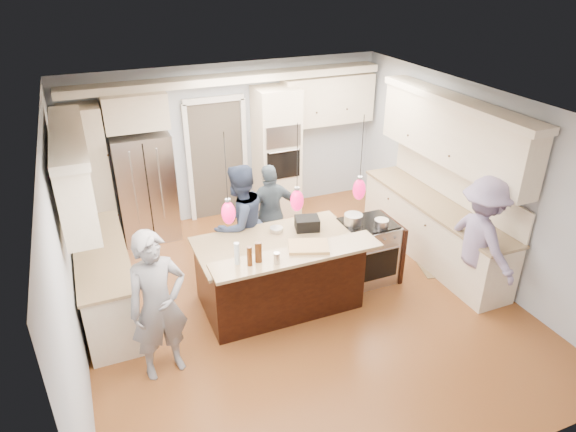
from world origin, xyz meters
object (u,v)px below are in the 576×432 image
(kitchen_island, at_px, (279,272))
(island_range, at_px, (368,250))
(person_far_left, at_px, (240,225))
(refrigerator, at_px, (146,187))
(person_bar_end, at_px, (158,306))

(kitchen_island, relative_size, island_range, 2.28)
(kitchen_island, distance_m, person_far_left, 0.92)
(refrigerator, height_order, island_range, refrigerator)
(kitchen_island, relative_size, person_far_left, 1.19)
(person_bar_end, height_order, person_far_left, person_bar_end)
(kitchen_island, bearing_deg, island_range, 3.08)
(kitchen_island, height_order, person_far_left, person_far_left)
(kitchen_island, distance_m, person_bar_end, 1.85)
(island_range, relative_size, person_bar_end, 0.51)
(person_bar_end, bearing_deg, person_far_left, 36.12)
(refrigerator, distance_m, island_range, 3.71)
(refrigerator, xyz_separation_m, person_far_left, (1.02, -1.79, -0.02))
(kitchen_island, relative_size, person_bar_end, 1.17)
(person_far_left, bearing_deg, refrigerator, -85.86)
(refrigerator, relative_size, kitchen_island, 0.86)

